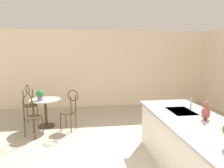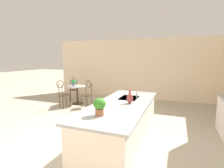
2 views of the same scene
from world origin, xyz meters
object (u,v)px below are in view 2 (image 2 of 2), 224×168
at_px(vase_on_counter, 130,98).
at_px(chair_near_window, 63,93).
at_px(potted_plant_counter_far, 99,106).
at_px(chair_toward_desk, 87,93).
at_px(potted_plant_on_table, 74,82).
at_px(chair_by_island, 74,87).
at_px(bistro_table, 77,93).

bearing_deg(vase_on_counter, chair_near_window, -121.79).
relative_size(potted_plant_counter_far, vase_on_counter, 0.99).
relative_size(chair_near_window, chair_toward_desk, 1.00).
height_order(chair_near_window, vase_on_counter, vase_on_counter).
height_order(chair_near_window, potted_plant_on_table, chair_near_window).
height_order(chair_toward_desk, potted_plant_counter_far, potted_plant_counter_far).
distance_m(chair_near_window, chair_by_island, 1.26).
distance_m(bistro_table, potted_plant_counter_far, 4.39).
bearing_deg(potted_plant_counter_far, bistro_table, -143.00).
bearing_deg(chair_near_window, potted_plant_on_table, 170.71).
distance_m(bistro_table, potted_plant_on_table, 0.46).
bearing_deg(vase_on_counter, chair_toward_desk, -134.97).
xyz_separation_m(chair_by_island, chair_toward_desk, (0.90, 1.19, 0.00)).
bearing_deg(potted_plant_counter_far, vase_on_counter, 164.13).
height_order(chair_by_island, potted_plant_on_table, chair_by_island).
distance_m(potted_plant_counter_far, vase_on_counter, 0.94).
xyz_separation_m(potted_plant_counter_far, vase_on_counter, (-0.90, 0.26, -0.05)).
height_order(chair_toward_desk, vase_on_counter, vase_on_counter).
bearing_deg(bistro_table, vase_on_counter, 48.18).
bearing_deg(chair_toward_desk, vase_on_counter, 45.03).
relative_size(potted_plant_on_table, vase_on_counter, 0.88).
xyz_separation_m(chair_near_window, potted_plant_counter_far, (2.80, 2.81, 0.51)).
bearing_deg(potted_plant_on_table, chair_toward_desk, 70.97).
relative_size(chair_toward_desk, potted_plant_counter_far, 3.65).
bearing_deg(vase_on_counter, potted_plant_counter_far, -15.87).
distance_m(bistro_table, vase_on_counter, 3.89).
relative_size(chair_toward_desk, potted_plant_on_table, 4.09).
relative_size(potted_plant_on_table, potted_plant_counter_far, 0.89).
relative_size(bistro_table, chair_toward_desk, 0.77).
bearing_deg(bistro_table, potted_plant_on_table, -48.56).
relative_size(bistro_table, potted_plant_counter_far, 2.80).
height_order(chair_near_window, potted_plant_counter_far, potted_plant_counter_far).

